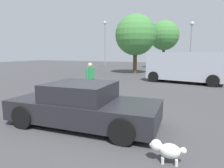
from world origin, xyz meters
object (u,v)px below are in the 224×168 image
at_px(van_white, 185,66).
at_px(light_post_near, 105,36).
at_px(pedestrian, 90,76).
at_px(dog, 167,150).
at_px(sedan_foreground, 83,105).
at_px(light_post_mid, 191,37).

distance_m(van_white, light_post_near, 17.21).
relative_size(van_white, pedestrian, 3.33).
bearing_deg(dog, van_white, -93.93).
xyz_separation_m(sedan_foreground, light_post_mid, (2.02, 19.65, 3.27)).
height_order(sedan_foreground, van_white, van_white).
height_order(dog, van_white, van_white).
relative_size(dog, pedestrian, 0.42).
distance_m(dog, van_white, 11.09).
bearing_deg(light_post_near, van_white, -44.85).
bearing_deg(light_post_near, light_post_mid, -10.51).
height_order(pedestrian, light_post_mid, light_post_mid).
xyz_separation_m(dog, pedestrian, (-4.36, 4.71, 0.69)).
bearing_deg(sedan_foreground, light_post_near, 111.00).
height_order(sedan_foreground, dog, sedan_foreground).
relative_size(pedestrian, light_post_mid, 0.29).
xyz_separation_m(pedestrian, light_post_near, (-8.00, 18.24, 3.55)).
height_order(dog, light_post_near, light_post_near).
bearing_deg(light_post_mid, pedestrian, -103.56).
bearing_deg(pedestrian, light_post_mid, 82.57).
bearing_deg(pedestrian, dog, -41.03).
bearing_deg(van_white, dog, -78.27).
bearing_deg(dog, light_post_near, -67.68).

